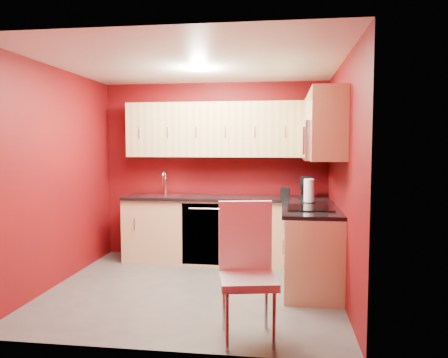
% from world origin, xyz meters
% --- Properties ---
extents(floor, '(3.20, 3.20, 0.00)m').
position_xyz_m(floor, '(0.00, 0.00, 0.00)').
color(floor, '#504D4A').
rests_on(floor, ground).
extents(ceiling, '(3.20, 3.20, 0.00)m').
position_xyz_m(ceiling, '(0.00, 0.00, 2.50)').
color(ceiling, white).
rests_on(ceiling, wall_back).
extents(wall_back, '(3.20, 0.00, 3.20)m').
position_xyz_m(wall_back, '(0.00, 1.50, 1.25)').
color(wall_back, '#690A0A').
rests_on(wall_back, floor).
extents(wall_front, '(3.20, 0.00, 3.20)m').
position_xyz_m(wall_front, '(0.00, -1.50, 1.25)').
color(wall_front, '#690A0A').
rests_on(wall_front, floor).
extents(wall_left, '(0.00, 3.00, 3.00)m').
position_xyz_m(wall_left, '(-1.60, 0.00, 1.25)').
color(wall_left, '#690A0A').
rests_on(wall_left, floor).
extents(wall_right, '(0.00, 3.00, 3.00)m').
position_xyz_m(wall_right, '(1.60, 0.00, 1.25)').
color(wall_right, '#690A0A').
rests_on(wall_right, floor).
extents(base_cabinets_back, '(2.80, 0.60, 0.87)m').
position_xyz_m(base_cabinets_back, '(0.20, 1.20, 0.43)').
color(base_cabinets_back, tan).
rests_on(base_cabinets_back, floor).
extents(base_cabinets_right, '(0.60, 1.30, 0.87)m').
position_xyz_m(base_cabinets_right, '(1.30, 0.25, 0.43)').
color(base_cabinets_right, tan).
rests_on(base_cabinets_right, floor).
extents(countertop_back, '(2.80, 0.63, 0.04)m').
position_xyz_m(countertop_back, '(0.20, 1.19, 0.89)').
color(countertop_back, black).
rests_on(countertop_back, base_cabinets_back).
extents(countertop_right, '(0.63, 1.27, 0.04)m').
position_xyz_m(countertop_right, '(1.29, 0.23, 0.89)').
color(countertop_right, black).
rests_on(countertop_right, base_cabinets_right).
extents(upper_cabinets_back, '(2.80, 0.35, 0.75)m').
position_xyz_m(upper_cabinets_back, '(0.20, 1.32, 1.83)').
color(upper_cabinets_back, '#DABD7B').
rests_on(upper_cabinets_back, wall_back).
extents(upper_cabinets_right, '(0.35, 1.55, 0.75)m').
position_xyz_m(upper_cabinets_right, '(1.42, 0.44, 1.89)').
color(upper_cabinets_right, '#DABD7B').
rests_on(upper_cabinets_right, wall_right).
extents(microwave, '(0.42, 0.76, 0.42)m').
position_xyz_m(microwave, '(1.39, 0.20, 1.66)').
color(microwave, silver).
rests_on(microwave, upper_cabinets_right).
extents(cooktop, '(0.50, 0.55, 0.01)m').
position_xyz_m(cooktop, '(1.28, 0.20, 0.92)').
color(cooktop, black).
rests_on(cooktop, countertop_right).
extents(sink, '(0.52, 0.42, 0.35)m').
position_xyz_m(sink, '(-0.70, 1.20, 0.94)').
color(sink, silver).
rests_on(sink, countertop_back).
extents(dishwasher_front, '(0.60, 0.02, 0.82)m').
position_xyz_m(dishwasher_front, '(-0.05, 0.91, 0.43)').
color(dishwasher_front, black).
rests_on(dishwasher_front, base_cabinets_back).
extents(downlight, '(0.20, 0.20, 0.01)m').
position_xyz_m(downlight, '(0.00, 0.30, 2.48)').
color(downlight, white).
rests_on(downlight, ceiling).
extents(coffee_maker, '(0.21, 0.26, 0.28)m').
position_xyz_m(coffee_maker, '(1.29, 1.19, 1.05)').
color(coffee_maker, black).
rests_on(coffee_maker, countertop_back).
extents(napkin_holder, '(0.13, 0.13, 0.13)m').
position_xyz_m(napkin_holder, '(1.01, 1.24, 0.98)').
color(napkin_holder, black).
rests_on(napkin_holder, countertop_back).
extents(paper_towel, '(0.19, 0.19, 0.29)m').
position_xyz_m(paper_towel, '(1.29, 0.68, 1.06)').
color(paper_towel, white).
rests_on(paper_towel, countertop_right).
extents(dining_chair, '(0.54, 0.56, 1.13)m').
position_xyz_m(dining_chair, '(0.70, -1.20, 0.57)').
color(dining_chair, silver).
rests_on(dining_chair, floor).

